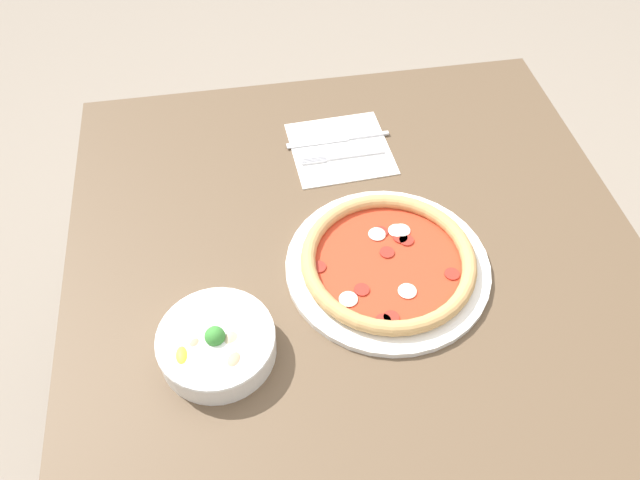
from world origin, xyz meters
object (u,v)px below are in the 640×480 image
(bowl, at_px, (217,343))
(knife, at_px, (342,139))
(pizza, at_px, (388,262))
(fork, at_px, (344,157))

(bowl, relative_size, knife, 0.85)
(knife, bearing_deg, bowl, 56.48)
(pizza, xyz_separation_m, fork, (0.29, 0.02, -0.01))
(fork, bearing_deg, bowl, 53.87)
(pizza, distance_m, bowl, 0.33)
(bowl, bearing_deg, fork, -34.56)
(bowl, height_order, knife, bowl)
(bowl, distance_m, knife, 0.55)
(pizza, relative_size, bowl, 1.93)
(pizza, height_order, bowl, bowl)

